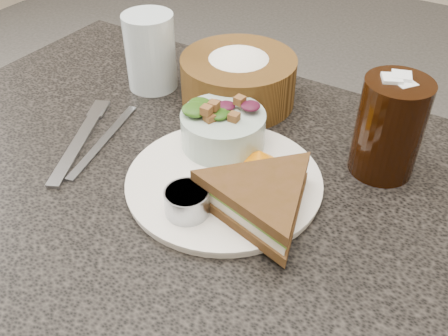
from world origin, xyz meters
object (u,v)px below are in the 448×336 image
sandwich (262,199)px  salad_bowl (223,124)px  dining_table (200,334)px  cola_glass (390,124)px  bread_basket (238,72)px  water_glass (151,52)px  dressing_ramekin (187,202)px  dinner_plate (224,182)px

sandwich → salad_bowl: size_ratio=1.49×
dining_table → cola_glass: 0.52m
bread_basket → water_glass: water_glass is taller
dressing_ramekin → bread_basket: bread_basket is taller
sandwich → cola_glass: 0.21m
dinner_plate → sandwich: 0.09m
cola_glass → dressing_ramekin: bearing=-127.3°
water_glass → sandwich: bearing=-31.3°
bread_basket → cola_glass: size_ratio=1.26×
dining_table → dressing_ramekin: dressing_ramekin is taller
salad_bowl → bread_basket: 0.14m
dinner_plate → cola_glass: cola_glass is taller
cola_glass → salad_bowl: bearing=-159.2°
dinner_plate → water_glass: water_glass is taller
dinner_plate → sandwich: sandwich is taller
dressing_ramekin → cola_glass: cola_glass is taller
dinner_plate → salad_bowl: salad_bowl is taller
salad_bowl → cola_glass: 0.23m
dining_table → sandwich: 0.43m
bread_basket → sandwich: bearing=-53.7°
dining_table → cola_glass: (0.21, 0.16, 0.45)m
dinner_plate → dressing_ramekin: 0.08m
salad_bowl → water_glass: size_ratio=0.94×
salad_bowl → cola_glass: size_ratio=0.81×
dinner_plate → sandwich: (0.08, -0.03, 0.03)m
dinner_plate → water_glass: size_ratio=2.01×
dressing_ramekin → bread_basket: 0.30m
dining_table → salad_bowl: salad_bowl is taller
dinner_plate → bread_basket: bearing=115.8°
water_glass → dining_table: bearing=-40.9°
bread_basket → dressing_ramekin: bearing=-71.8°
salad_bowl → cola_glass: bearing=20.8°
dinner_plate → water_glass: (-0.25, 0.17, 0.06)m
dining_table → salad_bowl: size_ratio=8.11×
sandwich → dinner_plate: bearing=170.3°
salad_bowl → water_glass: bearing=154.8°
dinner_plate → salad_bowl: 0.09m
dinner_plate → water_glass: bearing=146.7°
dining_table → cola_glass: bearing=37.8°
dinner_plate → cola_glass: (0.17, 0.15, 0.07)m
salad_bowl → dressing_ramekin: salad_bowl is taller
dining_table → sandwich: sandwich is taller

